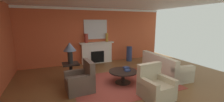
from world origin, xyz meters
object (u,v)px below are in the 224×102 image
Objects in this scene: armchair_facing_fireplace at (155,87)px; coffee_table at (123,74)px; fireplace at (97,53)px; vase_tall_corner at (129,54)px; vase_mantel_right at (107,37)px; mantel_mirror at (96,29)px; armchair_near_window at (81,81)px; table_lamp at (70,49)px; side_table at (71,71)px; vase_mantel_left at (86,38)px; sofa at (164,68)px.

coffee_table is (-0.38, 1.28, 0.03)m from armchair_facing_fireplace.
fireplace reaches higher than armchair_facing_fireplace.
vase_tall_corner is at bearing 71.11° from armchair_facing_fireplace.
fireplace is at bearing 174.89° from vase_mantel_right.
mantel_mirror is 3.67m from armchair_near_window.
armchair_near_window is (-1.43, -3.05, -1.45)m from mantel_mirror.
table_lamp is 0.93× the size of vase_tall_corner.
side_table is at bearing 102.30° from armchair_near_window.
armchair_near_window is (-1.43, -2.93, -0.22)m from fireplace.
vase_mantel_right is (1.10, 0.00, -0.00)m from vase_mantel_left.
side_table is at bearing 135.00° from table_lamp.
fireplace is 1.80× the size of coffee_table.
vase_tall_corner is (-0.23, 2.50, 0.11)m from sofa.
vase_tall_corner is at bearing -9.54° from fireplace.
fireplace is 2.66m from side_table.
side_table is 0.87× the size of vase_tall_corner.
vase_tall_corner is 1.56m from vase_mantel_right.
table_lamp reaches higher than vase_tall_corner.
armchair_near_window is at bearing -178.83° from coffee_table.
table_lamp is 1.69× the size of vase_mantel_right.
vase_tall_corner is (3.39, 1.81, 0.00)m from side_table.
armchair_facing_fireplace is 1.18× the size of vase_tall_corner.
sofa is 1.95m from coffee_table.
armchair_facing_fireplace is at bearing -83.85° from fireplace.
sofa is 3.45m from armchair_near_window.
vase_mantel_left reaches higher than table_lamp.
vase_mantel_left is at bearing -162.82° from mantel_mirror.
armchair_facing_fireplace is 1.34m from coffee_table.
side_table is at bearing 154.69° from coffee_table.
vase_mantel_left is 2.52m from vase_tall_corner.
armchair_facing_fireplace is 1.36× the size of side_table.
sofa reaches higher than side_table.
vase_mantel_left is 1.02× the size of vase_mantel_right.
table_lamp is (-2.06, 2.08, 0.92)m from armchair_facing_fireplace.
mantel_mirror reaches higher than fireplace.
vase_mantel_left is at bearing 180.00° from vase_mantel_right.
sofa reaches higher than coffee_table.
side_table reaches higher than coffee_table.
table_lamp is at bearing -127.45° from fireplace.
mantel_mirror is at bearing 162.82° from vase_mantel_right.
vase_mantel_right is at bearing -17.18° from mantel_mirror.
coffee_table is at bearing -25.31° from table_lamp.
coffee_table is at bearing -88.62° from fireplace.
armchair_near_window is 1.27× the size of table_lamp.
table_lamp is (0.00, -0.00, 0.82)m from side_table.
vase_mantel_right reaches higher than side_table.
fireplace reaches higher than armchair_near_window.
mantel_mirror is (0.00, 0.12, 1.23)m from fireplace.
sofa is at bearing 2.24° from armchair_near_window.
armchair_facing_fireplace is at bearing -73.45° from coffee_table.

